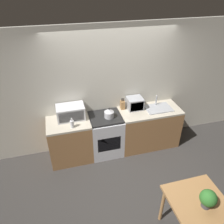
{
  "coord_description": "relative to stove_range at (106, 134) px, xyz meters",
  "views": [
    {
      "loc": [
        -1.04,
        -2.65,
        3.31
      ],
      "look_at": [
        -0.12,
        0.76,
        1.05
      ],
      "focal_mm": 35.0,
      "sensor_mm": 36.0,
      "label": 1
    }
  ],
  "objects": [
    {
      "name": "toaster_oven",
      "position": [
        0.67,
        0.14,
        0.58
      ],
      "size": [
        0.32,
        0.29,
        0.25
      ],
      "color": "#999BA0",
      "rests_on": "counter_right_run"
    },
    {
      "name": "bottle",
      "position": [
        -0.67,
        -0.19,
        0.53
      ],
      "size": [
        0.07,
        0.07,
        0.2
      ],
      "color": "silver",
      "rests_on": "counter_left_run"
    },
    {
      "name": "dining_table",
      "position": [
        0.76,
        -2.07,
        0.2
      ],
      "size": [
        0.76,
        0.72,
        0.76
      ],
      "color": "#9E7042",
      "rests_on": "ground_plane"
    },
    {
      "name": "wall_back",
      "position": [
        0.23,
        0.34,
        0.85
      ],
      "size": [
        10.0,
        0.06,
        2.6
      ],
      "color": "beige",
      "rests_on": "ground_plane"
    },
    {
      "name": "ground_plane",
      "position": [
        0.23,
        -0.86,
        -0.45
      ],
      "size": [
        16.0,
        16.0,
        0.0
      ],
      "primitive_type": "plane",
      "color": "#33302D"
    },
    {
      "name": "microwave",
      "position": [
        -0.66,
        0.12,
        0.59
      ],
      "size": [
        0.53,
        0.34,
        0.27
      ],
      "color": "silver",
      "rests_on": "counter_left_run"
    },
    {
      "name": "counter_left_run",
      "position": [
        -0.74,
        0.0,
        0.0
      ],
      "size": [
        0.83,
        0.62,
        0.9
      ],
      "color": "olive",
      "rests_on": "ground_plane"
    },
    {
      "name": "potted_plant",
      "position": [
        0.81,
        -2.16,
        0.47
      ],
      "size": [
        0.22,
        0.22,
        0.27
      ],
      "color": "#424247",
      "rests_on": "dining_table"
    },
    {
      "name": "stove_range",
      "position": [
        0.0,
        0.0,
        0.0
      ],
      "size": [
        0.65,
        0.62,
        0.9
      ],
      "color": "silver",
      "rests_on": "ground_plane"
    },
    {
      "name": "kettle",
      "position": [
        0.07,
        -0.04,
        0.54
      ],
      "size": [
        0.19,
        0.19,
        0.21
      ],
      "color": "#B7B7BC",
      "rests_on": "stove_range"
    },
    {
      "name": "counter_right_run",
      "position": [
        0.96,
        0.0,
        0.0
      ],
      "size": [
        1.28,
        0.62,
        0.9
      ],
      "color": "olive",
      "rests_on": "ground_plane"
    },
    {
      "name": "knife_block",
      "position": [
        0.42,
        0.19,
        0.55
      ],
      "size": [
        0.08,
        0.1,
        0.25
      ],
      "color": "#9E7042",
      "rests_on": "counter_right_run"
    },
    {
      "name": "sink_basin",
      "position": [
        1.15,
        0.01,
        0.47
      ],
      "size": [
        0.55,
        0.38,
        0.24
      ],
      "color": "#999BA0",
      "rests_on": "counter_right_run"
    }
  ]
}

